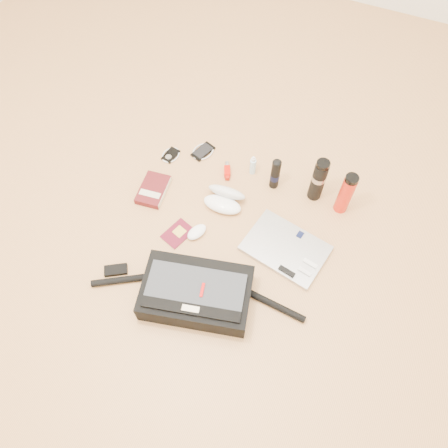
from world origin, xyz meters
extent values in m
plane|color=tan|center=(0.00, 0.00, 0.00)|extent=(4.00, 4.00, 0.00)
cube|color=black|center=(0.01, -0.22, 0.05)|extent=(0.48, 0.36, 0.10)
cube|color=#2E3137|center=(0.01, -0.23, 0.11)|extent=(0.41, 0.27, 0.01)
cube|color=black|center=(0.03, -0.31, 0.11)|extent=(0.38, 0.13, 0.01)
cube|color=beige|center=(0.03, -0.31, 0.11)|extent=(0.07, 0.04, 0.02)
cube|color=#C10201|center=(0.04, -0.23, 0.11)|extent=(0.02, 0.06, 0.02)
cylinder|color=black|center=(-0.30, -0.28, 0.01)|extent=(0.24, 0.16, 0.03)
cylinder|color=black|center=(0.31, -0.13, 0.01)|extent=(0.27, 0.05, 0.03)
cube|color=black|center=(-0.35, -0.25, 0.01)|extent=(0.11, 0.09, 0.02)
cube|color=#A9A9AB|center=(0.27, 0.13, 0.01)|extent=(0.38, 0.30, 0.02)
cube|color=black|center=(0.30, 0.21, 0.02)|extent=(0.03, 0.04, 0.00)
cube|color=silver|center=(0.39, 0.09, 0.03)|extent=(0.06, 0.03, 0.01)
cube|color=silver|center=(0.38, 0.05, 0.03)|extent=(0.06, 0.03, 0.01)
cube|color=black|center=(0.31, 0.02, 0.03)|extent=(0.07, 0.03, 0.01)
cube|color=#4E1114|center=(-0.40, 0.17, 0.02)|extent=(0.14, 0.19, 0.03)
cube|color=beige|center=(-0.34, 0.18, 0.02)|extent=(0.02, 0.17, 0.03)
cube|color=beige|center=(-0.39, 0.13, 0.03)|extent=(0.10, 0.04, 0.00)
cube|color=#550B1B|center=(-0.19, 0.01, 0.00)|extent=(0.13, 0.15, 0.01)
cube|color=gold|center=(-0.19, 0.02, 0.01)|extent=(0.06, 0.06, 0.00)
ellipsoid|color=white|center=(-0.12, 0.05, 0.02)|extent=(0.09, 0.11, 0.03)
ellipsoid|color=white|center=(-0.07, 0.22, 0.03)|extent=(0.18, 0.10, 0.05)
ellipsoid|color=silver|center=(-0.07, 0.27, 0.05)|extent=(0.18, 0.10, 0.10)
ellipsoid|color=black|center=(-0.10, 0.22, 0.03)|extent=(0.05, 0.03, 0.02)
ellipsoid|color=black|center=(-0.03, 0.22, 0.03)|extent=(0.05, 0.03, 0.02)
cylinder|color=black|center=(-0.07, 0.22, 0.03)|extent=(0.03, 0.01, 0.01)
cube|color=black|center=(-0.42, 0.39, 0.00)|extent=(0.07, 0.10, 0.01)
cylinder|color=#B2B2B4|center=(-0.43, 0.38, 0.01)|extent=(0.04, 0.04, 0.00)
torus|color=silver|center=(-0.42, 0.39, 0.01)|extent=(0.09, 0.09, 0.01)
cube|color=black|center=(-0.29, 0.48, 0.01)|extent=(0.10, 0.13, 0.01)
cube|color=black|center=(-0.29, 0.48, 0.01)|extent=(0.08, 0.10, 0.00)
torus|color=silver|center=(-0.29, 0.48, 0.01)|extent=(0.12, 0.12, 0.01)
cube|color=#C30E04|center=(-0.13, 0.41, 0.01)|extent=(0.05, 0.06, 0.03)
cube|color=#A9160A|center=(-0.11, 0.37, 0.01)|extent=(0.03, 0.03, 0.02)
cylinder|color=#ACACAF|center=(-0.14, 0.44, 0.01)|extent=(0.03, 0.04, 0.02)
cylinder|color=#BAE5FA|center=(-0.02, 0.46, 0.04)|extent=(0.04, 0.04, 0.09)
cylinder|color=white|center=(-0.02, 0.46, 0.10)|extent=(0.03, 0.03, 0.02)
cylinder|color=silver|center=(-0.02, 0.46, 0.11)|extent=(0.02, 0.02, 0.01)
cylinder|color=black|center=(0.10, 0.43, 0.09)|extent=(0.04, 0.04, 0.17)
cylinder|color=black|center=(0.10, 0.43, 0.07)|extent=(0.04, 0.04, 0.03)
ellipsoid|color=black|center=(0.10, 0.43, 0.17)|extent=(0.04, 0.04, 0.02)
cylinder|color=black|center=(0.29, 0.45, 0.11)|extent=(0.06, 0.06, 0.22)
cylinder|color=#9E9EA1|center=(0.29, 0.45, 0.14)|extent=(0.06, 0.06, 0.03)
cylinder|color=black|center=(0.29, 0.45, 0.23)|extent=(0.06, 0.06, 0.02)
cylinder|color=red|center=(0.43, 0.43, 0.11)|extent=(0.08, 0.08, 0.21)
cylinder|color=black|center=(0.43, 0.43, 0.22)|extent=(0.07, 0.07, 0.02)
camera|label=1|loc=(0.37, -0.77, 1.68)|focal=35.00mm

